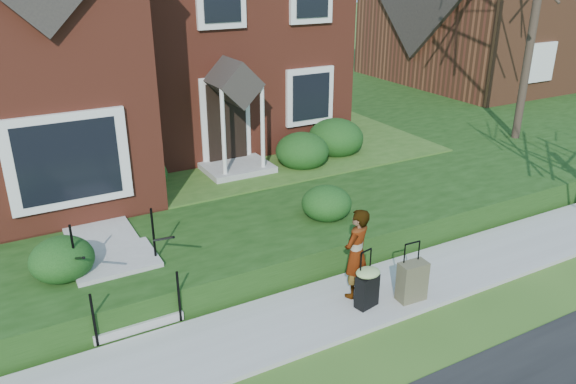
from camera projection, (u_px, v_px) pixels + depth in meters
ground at (307, 319)px, 9.17m from camera, size 120.00×120.00×0.00m
sidewalk at (307, 317)px, 9.15m from camera, size 60.00×1.60×0.08m
terrace at (246, 118)px, 19.65m from camera, size 44.00×20.00×0.60m
walkway at (85, 206)px, 11.85m from camera, size 1.20×6.00×0.06m
front_steps at (122, 281)px, 9.36m from camera, size 1.40×2.02×1.50m
foundation_shrubs at (236, 165)px, 12.97m from camera, size 9.55×4.56×1.04m
woman at (356, 253)px, 9.39m from camera, size 0.69×0.59×1.60m
suitcase_black at (367, 285)px, 9.23m from camera, size 0.49×0.43×1.03m
suitcase_olive at (412, 281)px, 9.43m from camera, size 0.50×0.30×1.05m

